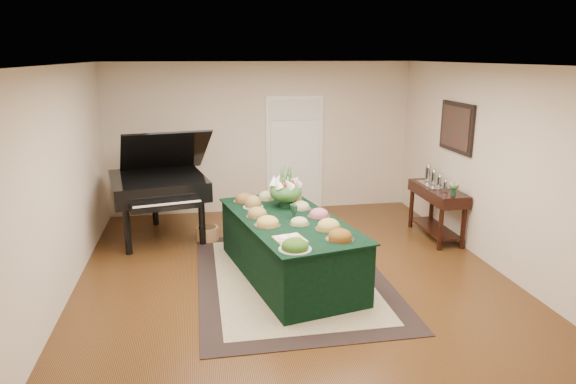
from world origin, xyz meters
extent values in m
plane|color=black|center=(0.00, 0.00, 0.00)|extent=(6.00, 6.00, 0.00)
cube|color=black|center=(-0.03, -0.11, 0.01)|extent=(2.40, 3.36, 0.01)
cube|color=beige|center=(-0.03, -0.11, 0.01)|extent=(1.92, 2.88, 0.01)
cube|color=white|center=(0.60, 2.98, 1.05)|extent=(1.05, 0.04, 2.10)
cube|color=white|center=(0.60, 2.96, 1.00)|extent=(0.90, 0.06, 2.00)
cube|color=black|center=(-0.05, -0.05, 0.39)|extent=(1.59, 2.59, 0.78)
cube|color=black|center=(-0.05, -0.05, 0.79)|extent=(1.66, 2.66, 0.02)
cylinder|color=silver|center=(-0.54, 0.82, 0.80)|extent=(0.30, 0.30, 0.01)
ellipsoid|color=brown|center=(-0.54, 0.82, 0.85)|extent=(0.25, 0.25, 0.09)
cylinder|color=silver|center=(0.04, 1.03, 0.80)|extent=(0.30, 0.30, 0.01)
ellipsoid|color=#A98031|center=(0.04, 1.03, 0.85)|extent=(0.25, 0.25, 0.09)
cylinder|color=silver|center=(0.03, -0.31, 0.80)|extent=(0.26, 0.26, 0.01)
ellipsoid|color=#C6C27B|center=(0.03, -0.31, 0.84)|extent=(0.22, 0.22, 0.06)
cylinder|color=silver|center=(0.34, -0.56, 0.80)|extent=(0.33, 0.33, 0.01)
ellipsoid|color=gold|center=(0.34, -0.56, 0.85)|extent=(0.27, 0.27, 0.09)
cylinder|color=silver|center=(-0.44, 0.09, 0.80)|extent=(0.30, 0.30, 0.01)
ellipsoid|color=#A17E40|center=(-0.44, 0.09, 0.85)|extent=(0.25, 0.25, 0.09)
cylinder|color=silver|center=(-0.36, -0.29, 0.80)|extent=(0.33, 0.33, 0.01)
ellipsoid|color=gold|center=(-0.36, -0.29, 0.85)|extent=(0.27, 0.27, 0.08)
cylinder|color=silver|center=(0.34, -0.06, 0.80)|extent=(0.30, 0.30, 0.01)
ellipsoid|color=#CB6572|center=(0.34, -0.06, 0.85)|extent=(0.24, 0.24, 0.08)
cylinder|color=silver|center=(0.38, -0.92, 0.80)|extent=(0.33, 0.33, 0.01)
ellipsoid|color=brown|center=(0.38, -0.92, 0.85)|extent=(0.27, 0.27, 0.09)
cylinder|color=silver|center=(-0.22, 0.86, 0.80)|extent=(0.27, 0.27, 0.01)
ellipsoid|color=#C6C27B|center=(-0.22, 0.86, 0.85)|extent=(0.22, 0.22, 0.09)
cylinder|color=#A8B1A8|center=(-0.45, 0.52, 0.80)|extent=(0.28, 0.28, 0.01)
ellipsoid|color=#A17E40|center=(-0.45, 0.52, 0.87)|extent=(0.23, 0.23, 0.12)
cylinder|color=#A8B1A8|center=(-0.18, -1.13, 0.80)|extent=(0.36, 0.36, 0.01)
ellipsoid|color=#336119|center=(-0.18, -1.13, 0.85)|extent=(0.29, 0.29, 0.09)
cylinder|color=silver|center=(0.13, 0.67, 0.80)|extent=(0.31, 0.31, 0.01)
ellipsoid|color=#A17E40|center=(0.13, 0.67, 0.87)|extent=(0.26, 0.26, 0.12)
cylinder|color=silver|center=(0.18, 0.33, 0.80)|extent=(0.30, 0.30, 0.01)
ellipsoid|color=#C6C27B|center=(0.18, 0.33, 0.84)|extent=(0.24, 0.24, 0.07)
cube|color=tan|center=(-0.18, -0.84, 0.81)|extent=(0.38, 0.38, 0.02)
ellipsoid|color=white|center=(-0.25, -0.81, 0.85)|extent=(0.14, 0.14, 0.08)
ellipsoid|color=white|center=(-0.12, -0.76, 0.85)|extent=(0.12, 0.12, 0.07)
cube|color=orange|center=(-0.12, -0.90, 0.84)|extent=(0.11, 0.11, 0.05)
cylinder|color=#13301F|center=(0.00, 0.47, 0.88)|extent=(0.17, 0.17, 0.17)
ellipsoid|color=#306126|center=(0.00, 0.47, 1.01)|extent=(0.44, 0.44, 0.29)
cylinder|color=black|center=(-2.21, 1.13, 0.35)|extent=(0.10, 0.10, 0.69)
cylinder|color=black|center=(-1.14, 1.34, 0.35)|extent=(0.10, 0.10, 0.69)
cylinder|color=black|center=(-1.92, 2.45, 0.35)|extent=(0.10, 0.10, 0.69)
cube|color=black|center=(-1.79, 1.82, 0.84)|extent=(1.65, 1.73, 0.30)
cube|color=black|center=(-1.63, 0.99, 0.74)|extent=(1.01, 0.41, 0.10)
cube|color=black|center=(-1.67, 1.99, 1.34)|extent=(1.51, 1.31, 0.77)
cylinder|color=#A06F40|center=(-1.07, 1.50, 0.11)|extent=(0.34, 0.34, 0.21)
cylinder|color=black|center=(2.31, 0.47, 0.32)|extent=(0.07, 0.07, 0.64)
cylinder|color=black|center=(2.68, 0.47, 0.32)|extent=(0.07, 0.07, 0.64)
cylinder|color=black|center=(2.31, 1.54, 0.32)|extent=(0.07, 0.07, 0.64)
cylinder|color=black|center=(2.68, 1.54, 0.32)|extent=(0.07, 0.07, 0.64)
cube|color=black|center=(2.50, 1.01, 0.73)|extent=(0.45, 1.26, 0.18)
cube|color=black|center=(2.50, 1.01, 0.15)|extent=(0.38, 1.11, 0.03)
cube|color=silver|center=(2.50, 1.14, 0.83)|extent=(0.34, 0.58, 0.02)
cylinder|color=#13301F|center=(2.50, 0.52, 0.87)|extent=(0.07, 0.07, 0.11)
ellipsoid|color=pink|center=(2.50, 0.52, 0.97)|extent=(0.16, 0.16, 0.11)
cube|color=black|center=(2.72, 1.01, 1.75)|extent=(0.04, 0.95, 0.75)
cube|color=#53161F|center=(2.69, 1.01, 1.75)|extent=(0.01, 0.82, 0.62)
camera|label=1|loc=(-1.16, -6.17, 2.81)|focal=32.00mm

